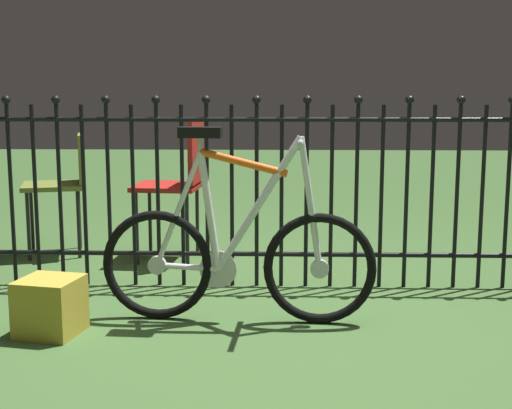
# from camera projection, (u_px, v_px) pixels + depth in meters

# --- Properties ---
(ground_plane) EXTENTS (20.00, 20.00, 0.00)m
(ground_plane) POSITION_uv_depth(u_px,v_px,m) (273.00, 327.00, 3.34)
(ground_plane) COLOR #3B5D2D
(iron_fence) EXTENTS (4.15, 0.07, 1.13)m
(iron_fence) POSITION_uv_depth(u_px,v_px,m) (265.00, 187.00, 3.96)
(iron_fence) COLOR black
(iron_fence) RESTS_ON ground
(bicycle) EXTENTS (1.32, 0.40, 0.93)m
(bicycle) POSITION_uv_depth(u_px,v_px,m) (237.00, 255.00, 3.38)
(bicycle) COLOR black
(bicycle) RESTS_ON ground
(chair_olive) EXTENTS (0.49, 0.49, 0.81)m
(chair_olive) POSITION_uv_depth(u_px,v_px,m) (64.00, 179.00, 4.77)
(chair_olive) COLOR black
(chair_olive) RESTS_ON ground
(chair_red) EXTENTS (0.44, 0.44, 0.91)m
(chair_red) POSITION_uv_depth(u_px,v_px,m) (180.00, 175.00, 4.58)
(chair_red) COLOR black
(chair_red) RESTS_ON ground
(display_crate) EXTENTS (0.30, 0.30, 0.26)m
(display_crate) POSITION_uv_depth(u_px,v_px,m) (50.00, 306.00, 3.23)
(display_crate) COLOR #B29933
(display_crate) RESTS_ON ground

